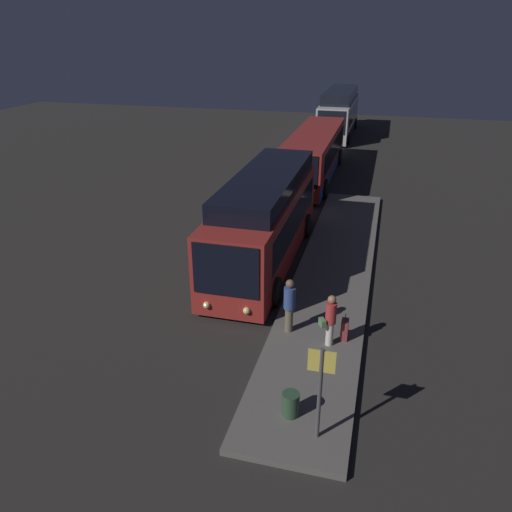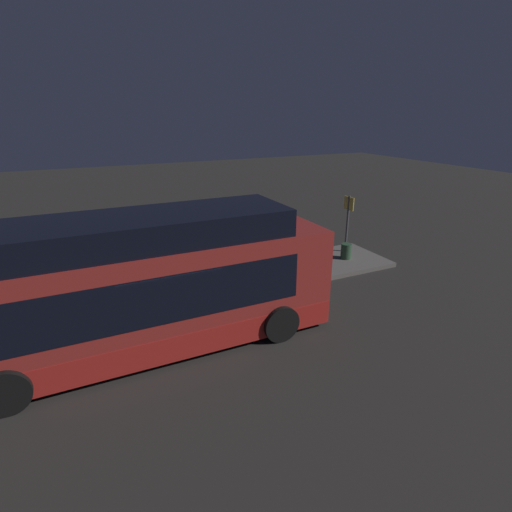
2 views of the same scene
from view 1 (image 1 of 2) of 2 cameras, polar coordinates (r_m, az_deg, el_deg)
The scene contains 10 objects.
ground at distance 20.71m, azimuth 0.47°, elevation -1.10°, with size 80.00×80.00×0.00m, color #2B2826.
platform at distance 20.21m, azimuth 8.89°, elevation -1.83°, with size 20.00×2.91×0.18m.
bus_lead at distance 20.56m, azimuth 1.02°, elevation 3.83°, with size 10.38×2.81×3.70m.
bus_second at distance 33.05m, azimuth 6.63°, elevation 11.42°, with size 12.10×2.86×2.93m.
bus_third at distance 47.10m, azimuth 9.44°, elevation 15.62°, with size 11.14×2.86×3.90m.
passenger_boarding at distance 15.17m, azimuth 8.47°, elevation -7.06°, with size 0.51×0.58×1.71m.
passenger_waiting at distance 15.67m, azimuth 3.85°, elevation -5.42°, with size 0.52×0.52×1.83m.
suitcase at distance 15.85m, azimuth 10.08°, elevation -8.27°, with size 0.38×0.22×0.90m.
sign_post at distance 11.66m, azimuth 7.36°, elevation -14.19°, with size 0.10×0.62×2.51m.
trash_bin at distance 12.97m, azimuth 3.98°, elevation -16.53°, with size 0.44×0.44×0.65m.
Camera 1 is at (18.04, 4.60, 9.07)m, focal length 35.00 mm.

